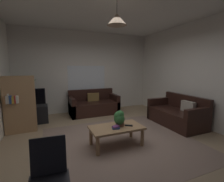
% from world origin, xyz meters
% --- Properties ---
extents(floor, '(4.81, 5.26, 0.02)m').
position_xyz_m(floor, '(0.00, 0.00, -0.01)').
color(floor, '#9E8466').
rests_on(floor, ground).
extents(rug, '(3.13, 2.89, 0.01)m').
position_xyz_m(rug, '(0.00, -0.20, 0.00)').
color(rug, gray).
rests_on(rug, ground).
extents(wall_back, '(4.93, 0.06, 2.86)m').
position_xyz_m(wall_back, '(0.00, 2.66, 1.43)').
color(wall_back, silver).
rests_on(wall_back, ground).
extents(wall_right, '(0.06, 5.26, 2.86)m').
position_xyz_m(wall_right, '(2.44, 0.00, 1.43)').
color(wall_right, silver).
rests_on(wall_right, ground).
extents(ceiling, '(4.81, 5.26, 0.02)m').
position_xyz_m(ceiling, '(0.00, 0.00, 2.87)').
color(ceiling, white).
extents(window_pane, '(1.36, 0.01, 1.07)m').
position_xyz_m(window_pane, '(-0.02, 2.63, 1.12)').
color(window_pane, white).
extents(couch_under_window, '(1.64, 0.83, 0.82)m').
position_xyz_m(couch_under_window, '(0.09, 2.15, 0.27)').
color(couch_under_window, black).
rests_on(couch_under_window, ground).
extents(couch_right_side, '(0.83, 1.54, 0.82)m').
position_xyz_m(couch_right_side, '(1.93, 0.17, 0.28)').
color(couch_right_side, black).
rests_on(couch_right_side, ground).
extents(coffee_table, '(1.07, 0.58, 0.40)m').
position_xyz_m(coffee_table, '(-0.15, -0.29, 0.34)').
color(coffee_table, '#A87F56').
rests_on(coffee_table, ground).
extents(book_on_table_0, '(0.16, 0.14, 0.03)m').
position_xyz_m(book_on_table_0, '(-0.21, -0.38, 0.42)').
color(book_on_table_0, '#2D4C8C').
rests_on(book_on_table_0, coffee_table).
extents(book_on_table_1, '(0.15, 0.12, 0.03)m').
position_xyz_m(book_on_table_1, '(-0.21, -0.38, 0.44)').
color(book_on_table_1, '#72387F').
rests_on(book_on_table_1, coffee_table).
extents(remote_on_table_0, '(0.16, 0.12, 0.02)m').
position_xyz_m(remote_on_table_0, '(0.10, -0.35, 0.41)').
color(remote_on_table_0, black).
rests_on(remote_on_table_0, coffee_table).
extents(potted_plant_on_table, '(0.23, 0.23, 0.33)m').
position_xyz_m(potted_plant_on_table, '(-0.08, -0.29, 0.58)').
color(potted_plant_on_table, brown).
rests_on(potted_plant_on_table, coffee_table).
extents(tv_stand, '(0.90, 0.44, 0.50)m').
position_xyz_m(tv_stand, '(-1.86, 1.88, 0.25)').
color(tv_stand, black).
rests_on(tv_stand, ground).
extents(tv, '(0.81, 0.16, 0.51)m').
position_xyz_m(tv, '(-1.86, 1.86, 0.76)').
color(tv, black).
rests_on(tv, tv_stand).
extents(potted_palm_corner, '(0.80, 0.94, 1.33)m').
position_xyz_m(potted_palm_corner, '(-2.04, 2.35, 0.64)').
color(potted_palm_corner, beige).
rests_on(potted_palm_corner, ground).
extents(bookshelf_corner, '(0.70, 0.31, 1.40)m').
position_xyz_m(bookshelf_corner, '(-2.04, 1.26, 0.71)').
color(bookshelf_corner, '#A87F56').
rests_on(bookshelf_corner, ground).
extents(folding_chair, '(0.43, 0.44, 0.87)m').
position_xyz_m(folding_chair, '(-1.46, -1.53, 0.51)').
color(folding_chair, black).
rests_on(folding_chair, ground).
extents(pendant_lamp, '(0.37, 0.37, 0.48)m').
position_xyz_m(pendant_lamp, '(-0.15, -0.29, 2.48)').
color(pendant_lamp, black).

